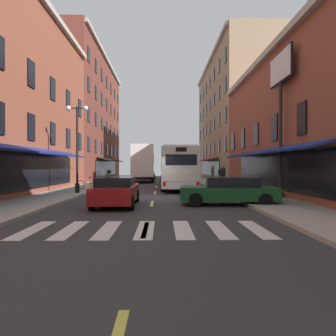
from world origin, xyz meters
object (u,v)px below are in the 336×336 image
object	(u,v)px
billboard_sign	(281,85)
pedestrian_near	(223,176)
box_truck	(143,164)
sedan_far	(148,175)
sedan_near	(229,191)
sedan_mid	(116,191)
pedestrian_mid	(213,173)
street_lamp_twin	(77,145)
bicycle_near	(88,184)
motorcycle_rider	(109,185)
transit_bus	(177,168)

from	to	relation	value
billboard_sign	pedestrian_near	xyz separation A→B (m)	(-2.13, 5.66, -5.23)
box_truck	sedan_far	distance (m)	8.38
box_truck	pedestrian_near	xyz separation A→B (m)	(6.60, -13.48, -1.00)
sedan_far	pedestrian_near	world-z (taller)	pedestrian_near
sedan_near	sedan_mid	distance (m)	5.36
pedestrian_mid	street_lamp_twin	size ratio (longest dim) A/B	0.33
box_truck	bicycle_near	distance (m)	13.19
street_lamp_twin	sedan_mid	bearing A→B (deg)	-59.75
billboard_sign	sedan_near	world-z (taller)	billboard_sign
street_lamp_twin	bicycle_near	bearing A→B (deg)	91.63
pedestrian_mid	sedan_mid	bearing A→B (deg)	48.17
motorcycle_rider	pedestrian_near	world-z (taller)	pedestrian_near
box_truck	pedestrian_near	world-z (taller)	box_truck
box_truck	street_lamp_twin	xyz separation A→B (m)	(-3.27, -16.03, 1.11)
billboard_sign	bicycle_near	distance (m)	14.93
sedan_mid	sedan_far	world-z (taller)	sedan_mid
motorcycle_rider	pedestrian_mid	xyz separation A→B (m)	(8.56, 14.90, 0.38)
sedan_mid	pedestrian_mid	size ratio (longest dim) A/B	2.46
transit_bus	street_lamp_twin	world-z (taller)	street_lamp_twin
billboard_sign	transit_bus	world-z (taller)	billboard_sign
sedan_near	pedestrian_mid	xyz separation A→B (m)	(2.19, 18.76, 0.41)
pedestrian_near	billboard_sign	bearing A→B (deg)	-2.77
transit_bus	sedan_mid	bearing A→B (deg)	-106.04
transit_bus	sedan_near	bearing A→B (deg)	-80.19
sedan_mid	bicycle_near	size ratio (longest dim) A/B	2.63
sedan_mid	sedan_far	bearing A→B (deg)	89.65
transit_bus	bicycle_near	bearing A→B (deg)	-158.52
transit_bus	box_truck	distance (m)	10.55
transit_bus	street_lamp_twin	size ratio (longest dim) A/B	2.11
transit_bus	sedan_near	xyz separation A→B (m)	(1.98, -11.45, -1.05)
street_lamp_twin	pedestrian_mid	bearing A→B (deg)	50.92
transit_bus	pedestrian_near	world-z (taller)	transit_bus
transit_bus	box_truck	xyz separation A→B (m)	(-3.41, 9.98, 0.39)
billboard_sign	motorcycle_rider	distance (m)	11.34
sedan_near	motorcycle_rider	bearing A→B (deg)	148.82
transit_bus	sedan_mid	world-z (taller)	transit_bus
sedan_near	sedan_mid	bearing A→B (deg)	-177.04
sedan_near	bicycle_near	xyz separation A→B (m)	(-8.76, 8.78, -0.18)
motorcycle_rider	bicycle_near	size ratio (longest dim) A/B	1.21
billboard_sign	transit_bus	distance (m)	11.56
transit_bus	sedan_far	xyz separation A→B (m)	(-3.19, 18.23, -1.07)
motorcycle_rider	bicycle_near	xyz separation A→B (m)	(-2.39, 4.93, -0.21)
sedan_mid	bicycle_near	world-z (taller)	sedan_mid
sedan_near	motorcycle_rider	world-z (taller)	motorcycle_rider
pedestrian_near	street_lamp_twin	world-z (taller)	street_lamp_twin
box_truck	sedan_far	xyz separation A→B (m)	(0.22, 8.25, -1.46)
sedan_mid	sedan_far	distance (m)	29.95
motorcycle_rider	bicycle_near	world-z (taller)	motorcycle_rider
box_truck	sedan_far	bearing A→B (deg)	88.44
transit_bus	motorcycle_rider	distance (m)	8.83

